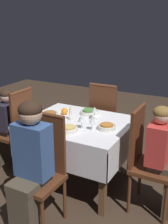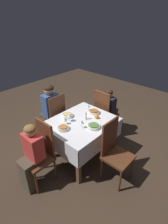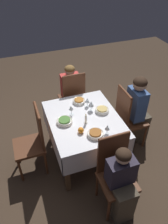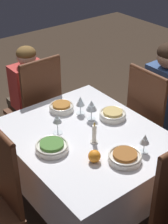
# 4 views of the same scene
# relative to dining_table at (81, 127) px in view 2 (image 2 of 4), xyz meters

# --- Properties ---
(ground_plane) EXTENTS (8.00, 8.00, 0.00)m
(ground_plane) POSITION_rel_dining_table_xyz_m (0.00, 0.00, -0.62)
(ground_plane) COLOR #3D2D21
(dining_table) EXTENTS (1.11, 0.93, 0.74)m
(dining_table) POSITION_rel_dining_table_xyz_m (0.00, 0.00, 0.00)
(dining_table) COLOR silver
(dining_table) RESTS_ON ground_plane
(chair_north) EXTENTS (0.39, 0.40, 1.02)m
(chair_north) POSITION_rel_dining_table_xyz_m (-0.02, 0.70, -0.07)
(chair_north) COLOR #562D19
(chair_north) RESTS_ON ground_plane
(chair_east) EXTENTS (0.40, 0.39, 1.02)m
(chair_east) POSITION_rel_dining_table_xyz_m (0.78, 0.10, -0.07)
(chair_east) COLOR #562D19
(chair_east) RESTS_ON ground_plane
(chair_west) EXTENTS (0.40, 0.39, 1.02)m
(chair_west) POSITION_rel_dining_table_xyz_m (-0.78, 0.08, -0.07)
(chair_west) COLOR #562D19
(chair_west) RESTS_ON ground_plane
(chair_south) EXTENTS (0.39, 0.40, 1.02)m
(chair_south) POSITION_rel_dining_table_xyz_m (-0.02, -0.70, -0.07)
(chair_south) COLOR #562D19
(chair_south) RESTS_ON ground_plane
(person_adult_denim) EXTENTS (0.30, 0.34, 1.18)m
(person_adult_denim) POSITION_rel_dining_table_xyz_m (-0.02, 0.85, 0.05)
(person_adult_denim) COLOR #4C4233
(person_adult_denim) RESTS_ON ground_plane
(person_child_dark) EXTENTS (0.33, 0.30, 1.01)m
(person_child_dark) POSITION_rel_dining_table_xyz_m (0.96, 0.10, -0.07)
(person_child_dark) COLOR #4C4233
(person_child_dark) RESTS_ON ground_plane
(person_child_red) EXTENTS (0.33, 0.30, 1.07)m
(person_child_red) POSITION_rel_dining_table_xyz_m (-0.95, 0.08, -0.04)
(person_child_red) COLOR #4C4233
(person_child_red) RESTS_ON ground_plane
(bowl_north) EXTENTS (0.19, 0.19, 0.06)m
(bowl_north) POSITION_rel_dining_table_xyz_m (-0.05, 0.28, 0.14)
(bowl_north) COLOR silver
(bowl_north) RESTS_ON dining_table
(wine_glass_north) EXTENTS (0.08, 0.08, 0.15)m
(wine_glass_north) POSITION_rel_dining_table_xyz_m (-0.13, 0.15, 0.22)
(wine_glass_north) COLOR white
(wine_glass_north) RESTS_ON dining_table
(bowl_east) EXTENTS (0.20, 0.20, 0.06)m
(bowl_east) POSITION_rel_dining_table_xyz_m (0.35, 0.02, 0.14)
(bowl_east) COLOR silver
(bowl_east) RESTS_ON dining_table
(wine_glass_east) EXTENTS (0.06, 0.06, 0.13)m
(wine_glass_east) POSITION_rel_dining_table_xyz_m (0.36, 0.17, 0.20)
(wine_glass_east) COLOR white
(wine_glass_east) RESTS_ON dining_table
(bowl_west) EXTENTS (0.18, 0.18, 0.06)m
(bowl_west) POSITION_rel_dining_table_xyz_m (-0.36, 0.05, 0.14)
(bowl_west) COLOR silver
(bowl_west) RESTS_ON dining_table
(wine_glass_west) EXTENTS (0.06, 0.06, 0.14)m
(wine_glass_west) POSITION_rel_dining_table_xyz_m (-0.24, 0.13, 0.21)
(wine_glass_west) COLOR white
(wine_glass_west) RESTS_ON dining_table
(bowl_south) EXTENTS (0.21, 0.21, 0.06)m
(bowl_south) POSITION_rel_dining_table_xyz_m (0.00, -0.27, 0.14)
(bowl_south) COLOR silver
(bowl_south) RESTS_ON dining_table
(wine_glass_south) EXTENTS (0.06, 0.06, 0.15)m
(wine_glass_south) POSITION_rel_dining_table_xyz_m (-0.13, -0.14, 0.22)
(wine_glass_south) COLOR white
(wine_glass_south) RESTS_ON dining_table
(candle_centerpiece) EXTENTS (0.05, 0.05, 0.15)m
(candle_centerpiece) POSITION_rel_dining_table_xyz_m (0.10, -0.01, 0.17)
(candle_centerpiece) COLOR beige
(candle_centerpiece) RESTS_ON dining_table
(orange_fruit) EXTENTS (0.08, 0.08, 0.08)m
(orange_fruit) POSITION_rel_dining_table_xyz_m (0.24, -0.13, 0.15)
(orange_fruit) COLOR orange
(orange_fruit) RESTS_ON dining_table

